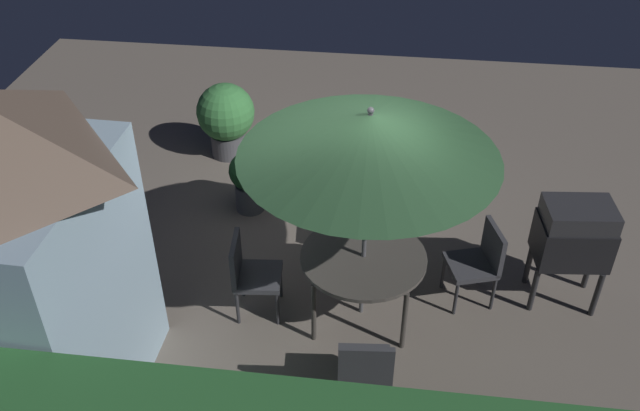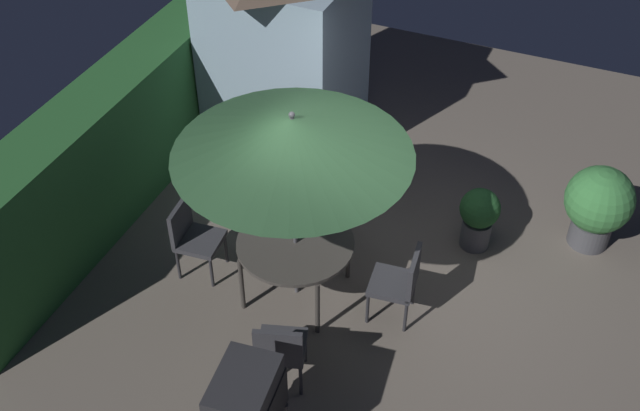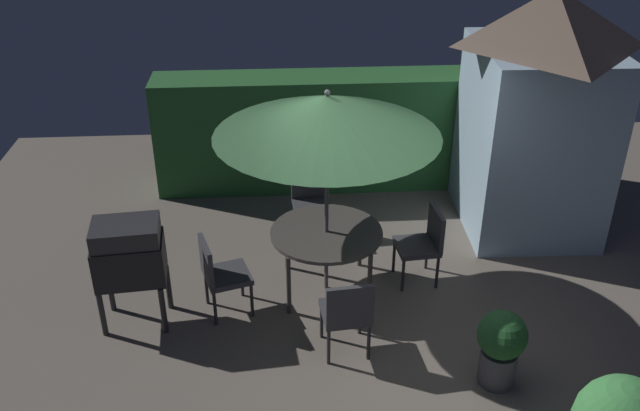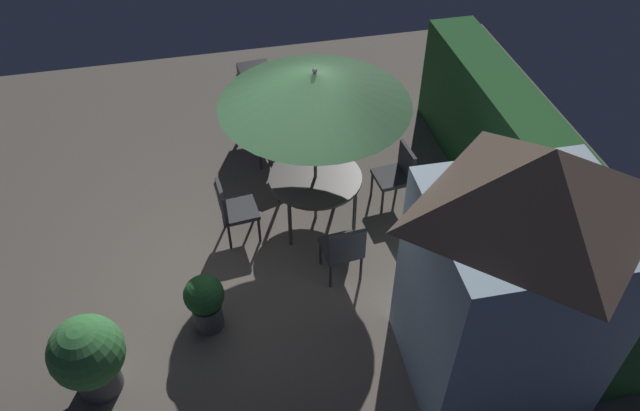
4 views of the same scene
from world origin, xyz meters
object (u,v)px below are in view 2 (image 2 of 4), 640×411
object	(u,v)px
patio_table	(295,246)
bbq_grill	(245,404)
potted_plant_by_grill	(479,216)
patio_umbrella	(292,136)
chair_toward_hedge	(192,234)
chair_toward_house	(280,349)
potted_plant_by_shed	(598,204)
chair_near_shed	(401,281)
garden_shed	(284,31)
chair_far_side	(327,193)

from	to	relation	value
patio_table	bbq_grill	bearing A→B (deg)	-167.22
bbq_grill	potted_plant_by_grill	world-z (taller)	bbq_grill
patio_umbrella	chair_toward_hedge	bearing A→B (deg)	95.21
chair_toward_hedge	chair_toward_house	distance (m)	1.88
potted_plant_by_shed	chair_near_shed	bearing A→B (deg)	138.79
bbq_grill	chair_near_shed	distance (m)	2.28
garden_shed	patio_table	size ratio (longest dim) A/B	2.47
patio_table	bbq_grill	xyz separation A→B (m)	(-2.04, -0.46, 0.15)
chair_toward_hedge	chair_near_shed	bearing A→B (deg)	-84.47
garden_shed	patio_table	world-z (taller)	garden_shed
garden_shed	potted_plant_by_shed	size ratio (longest dim) A/B	2.93
chair_near_shed	chair_toward_hedge	world-z (taller)	same
garden_shed	patio_umbrella	size ratio (longest dim) A/B	1.29
bbq_grill	chair_toward_hedge	distance (m)	2.57
chair_far_side	potted_plant_by_grill	world-z (taller)	chair_far_side
chair_toward_hedge	potted_plant_by_shed	xyz separation A→B (m)	(2.16, -4.02, 0.07)
chair_far_side	potted_plant_by_grill	distance (m)	1.76
chair_toward_hedge	potted_plant_by_grill	distance (m)	3.23
chair_far_side	chair_toward_house	world-z (taller)	same
chair_far_side	chair_toward_house	size ratio (longest dim) A/B	1.00
chair_toward_hedge	potted_plant_by_shed	bearing A→B (deg)	-61.72
garden_shed	potted_plant_by_shed	bearing A→B (deg)	-98.75
patio_table	garden_shed	bearing A→B (deg)	26.65
patio_umbrella	bbq_grill	xyz separation A→B (m)	(-2.04, -0.46, -1.26)
chair_near_shed	potted_plant_by_grill	size ratio (longest dim) A/B	1.14
garden_shed	potted_plant_by_grill	distance (m)	3.39
patio_table	potted_plant_by_grill	world-z (taller)	potted_plant_by_grill
patio_table	potted_plant_by_shed	size ratio (longest dim) A/B	1.19
patio_umbrella	potted_plant_by_shed	size ratio (longest dim) A/B	2.28
patio_table	chair_toward_house	xyz separation A→B (m)	(-1.16, -0.36, -0.17)
potted_plant_by_shed	bbq_grill	bearing A→B (deg)	149.98
patio_table	chair_toward_hedge	distance (m)	1.21
patio_table	potted_plant_by_grill	size ratio (longest dim) A/B	1.57
potted_plant_by_shed	patio_umbrella	bearing A→B (deg)	125.99
bbq_grill	chair_toward_hedge	world-z (taller)	bbq_grill
bbq_grill	chair_toward_house	bearing A→B (deg)	6.48
chair_far_side	potted_plant_by_shed	world-z (taller)	potted_plant_by_shed
patio_table	chair_far_side	distance (m)	1.14
bbq_grill	potted_plant_by_shed	xyz separation A→B (m)	(4.10, -2.37, -0.26)
patio_umbrella	chair_toward_house	size ratio (longest dim) A/B	2.64
patio_umbrella	chair_toward_hedge	distance (m)	1.99
garden_shed	chair_toward_hedge	xyz separation A→B (m)	(-2.81, -0.16, -1.04)
patio_umbrella	potted_plant_by_grill	bearing A→B (deg)	-47.08
patio_table	potted_plant_by_shed	distance (m)	3.50
chair_toward_house	potted_plant_by_grill	xyz separation A→B (m)	(2.66, -1.25, -0.08)
chair_far_side	potted_plant_by_shed	distance (m)	3.08
patio_table	chair_toward_hedge	bearing A→B (deg)	95.21
garden_shed	chair_toward_hedge	bearing A→B (deg)	-176.69
chair_toward_hedge	potted_plant_by_shed	size ratio (longest dim) A/B	0.86
chair_near_shed	potted_plant_by_shed	world-z (taller)	potted_plant_by_shed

